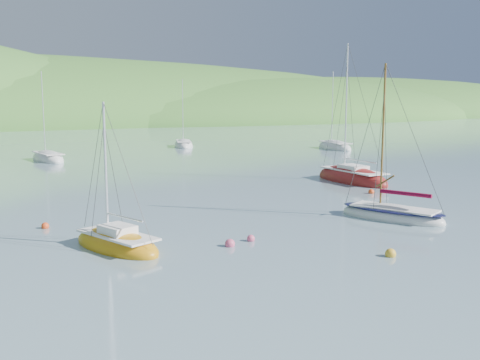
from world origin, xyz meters
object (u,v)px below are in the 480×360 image
daysailer_white (392,215)px  distant_sloop_b (184,146)px  distant_sloop_d (335,148)px  sailboat_yellow (117,244)px  distant_sloop_a (48,159)px  sloop_red (352,179)px

daysailer_white → distant_sloop_b: size_ratio=0.86×
distant_sloop_b → distant_sloop_d: distant_sloop_d is taller
sailboat_yellow → distant_sloop_a: 41.03m
sailboat_yellow → distant_sloop_b: bearing=44.9°
sloop_red → sailboat_yellow: size_ratio=1.71×
distant_sloop_b → distant_sloop_d: 22.68m
daysailer_white → distant_sloop_b: (10.83, 52.75, -0.03)m
distant_sloop_a → distant_sloop_b: size_ratio=1.00×
distant_sloop_b → distant_sloop_a: bearing=-133.7°
daysailer_white → distant_sloop_d: size_ratio=0.79×
daysailer_white → sloop_red: (8.07, 12.33, 0.01)m
sailboat_yellow → daysailer_white: bearing=-24.6°
sloop_red → sailboat_yellow: bearing=-152.4°
daysailer_white → sailboat_yellow: size_ratio=1.29×
sloop_red → distant_sloop_a: (-19.01, 30.37, -0.04)m
sloop_red → sailboat_yellow: 25.95m
daysailer_white → sloop_red: bearing=36.4°
distant_sloop_a → distant_sloop_b: bearing=19.8°
sloop_red → distant_sloop_d: 32.57m
sloop_red → distant_sloop_d: sloop_red is taller
sloop_red → distant_sloop_a: sloop_red is taller
sloop_red → distant_sloop_a: bearing=126.0°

